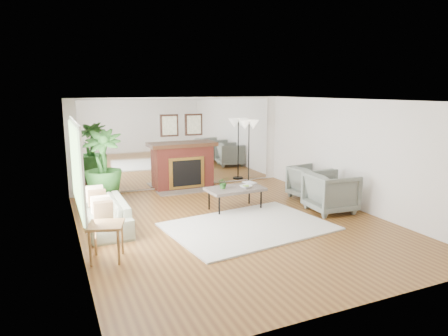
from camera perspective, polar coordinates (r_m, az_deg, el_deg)
name	(u,v)px	position (r m, az deg, el deg)	size (l,w,h in m)	color
ground	(235,224)	(8.26, 1.63, -7.97)	(7.00, 7.00, 0.00)	brown
wall_left	(76,177)	(7.20, -20.33, -1.22)	(0.02, 7.00, 2.50)	silver
wall_right	(353,154)	(9.60, 18.00, 1.88)	(0.02, 7.00, 2.50)	silver
wall_back	(181,143)	(11.15, -6.10, 3.58)	(6.00, 0.02, 2.50)	silver
mirror_panel	(182,143)	(11.13, -6.07, 3.57)	(5.40, 0.04, 2.40)	silver
window_panel	(76,167)	(7.57, -20.37, 0.14)	(0.04, 2.40, 1.50)	#B2E09E
fireplace	(184,165)	(11.03, -5.67, 0.40)	(1.85, 0.83, 2.05)	maroon
area_rug	(248,226)	(8.07, 3.52, -8.34)	(3.10, 2.21, 0.03)	silver
coffee_table	(235,190)	(9.09, 1.59, -3.10)	(1.31, 0.81, 0.51)	#61564C
sofa	(106,214)	(8.29, -16.54, -6.32)	(1.94, 0.76, 0.57)	gray
armchair_back	(310,182)	(10.31, 12.24, -1.97)	(0.88, 0.91, 0.82)	slate
armchair_front	(331,192)	(9.26, 15.03, -3.37)	(0.95, 0.98, 0.89)	slate
side_table	(106,230)	(6.69, -16.52, -8.44)	(0.67, 0.67, 0.61)	olive
potted_ficus	(103,167)	(9.48, -16.93, 0.12)	(1.12, 1.12, 1.82)	black
floor_lamp	(249,130)	(11.49, 3.59, 5.50)	(0.60, 0.33, 1.85)	black
tabletop_plant	(223,183)	(8.97, -0.09, -2.11)	(0.24, 0.21, 0.27)	#2D6123
fruit_bowl	(246,187)	(9.06, 3.14, -2.68)	(0.26, 0.26, 0.07)	olive
book	(246,183)	(9.47, 3.12, -2.20)	(0.23, 0.31, 0.02)	olive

